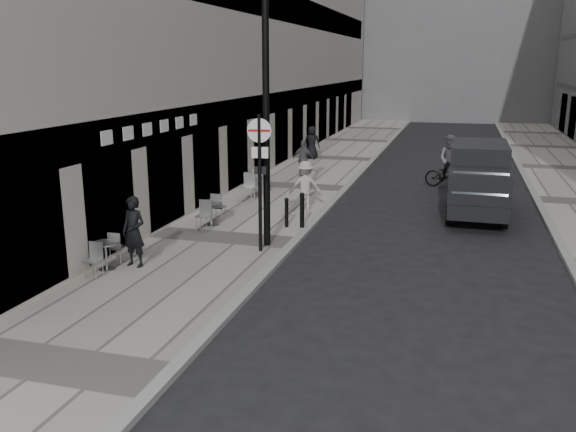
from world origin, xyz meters
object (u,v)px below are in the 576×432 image
at_px(sign_post, 260,165).
at_px(cyclist, 450,167).
at_px(lamppost, 266,99).
at_px(panel_van, 478,176).
at_px(walking_man, 134,232).

bearing_deg(sign_post, cyclist, 59.45).
xyz_separation_m(sign_post, lamppost, (0.00, 0.56, 1.60)).
bearing_deg(cyclist, panel_van, -62.40).
relative_size(walking_man, cyclist, 0.80).
distance_m(sign_post, lamppost, 1.69).
xyz_separation_m(walking_man, cyclist, (6.98, 12.36, -0.14)).
bearing_deg(lamppost, panel_van, 45.85).
distance_m(walking_man, lamppost, 4.65).
xyz_separation_m(walking_man, lamppost, (2.50, 2.52, 3.00)).
bearing_deg(walking_man, panel_van, 55.22).
relative_size(sign_post, cyclist, 1.66).
distance_m(sign_post, cyclist, 11.43).
height_order(walking_man, sign_post, sign_post).
relative_size(walking_man, sign_post, 0.48).
xyz_separation_m(sign_post, panel_van, (5.45, 6.17, -1.09)).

